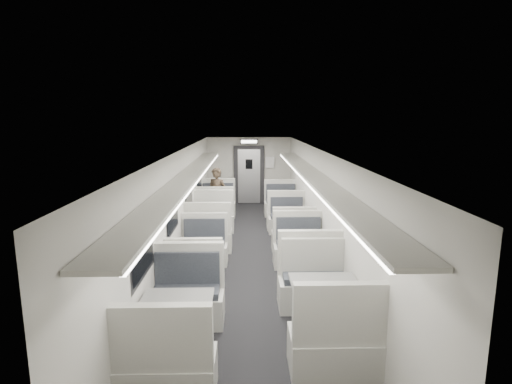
{
  "coord_description": "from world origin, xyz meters",
  "views": [
    {
      "loc": [
        -0.09,
        -8.35,
        3.07
      ],
      "look_at": [
        0.15,
        1.62,
        1.22
      ],
      "focal_mm": 28.0,
      "sensor_mm": 36.0,
      "label": 1
    }
  ],
  "objects_px": {
    "booth_right_a": "(283,209)",
    "booth_left_d": "(178,325)",
    "passenger": "(217,196)",
    "booth_left_b": "(211,225)",
    "booth_left_c": "(200,259)",
    "booth_right_b": "(290,227)",
    "exit_sign": "(249,142)",
    "booth_right_c": "(304,261)",
    "booth_right_d": "(323,307)",
    "booth_left_a": "(216,210)",
    "vestibule_door": "(249,175)"
  },
  "relations": [
    {
      "from": "booth_right_c",
      "to": "booth_right_d",
      "type": "bearing_deg",
      "value": -90.0
    },
    {
      "from": "booth_left_a",
      "to": "booth_left_c",
      "type": "bearing_deg",
      "value": -90.0
    },
    {
      "from": "booth_left_c",
      "to": "booth_right_b",
      "type": "height_order",
      "value": "booth_right_b"
    },
    {
      "from": "booth_left_d",
      "to": "vestibule_door",
      "type": "bearing_deg",
      "value": 83.96
    },
    {
      "from": "booth_left_d",
      "to": "booth_right_b",
      "type": "height_order",
      "value": "booth_left_d"
    },
    {
      "from": "booth_left_a",
      "to": "exit_sign",
      "type": "distance_m",
      "value": 3.1
    },
    {
      "from": "booth_right_b",
      "to": "passenger",
      "type": "distance_m",
      "value": 2.64
    },
    {
      "from": "exit_sign",
      "to": "booth_right_c",
      "type": "bearing_deg",
      "value": -81.35
    },
    {
      "from": "booth_right_b",
      "to": "exit_sign",
      "type": "height_order",
      "value": "exit_sign"
    },
    {
      "from": "booth_left_a",
      "to": "booth_left_d",
      "type": "relative_size",
      "value": 0.98
    },
    {
      "from": "passenger",
      "to": "booth_left_b",
      "type": "bearing_deg",
      "value": -66.3
    },
    {
      "from": "booth_left_c",
      "to": "booth_left_b",
      "type": "bearing_deg",
      "value": 90.0
    },
    {
      "from": "booth_left_b",
      "to": "exit_sign",
      "type": "height_order",
      "value": "exit_sign"
    },
    {
      "from": "booth_left_b",
      "to": "booth_right_b",
      "type": "distance_m",
      "value": 2.0
    },
    {
      "from": "booth_left_d",
      "to": "booth_left_c",
      "type": "bearing_deg",
      "value": 90.0
    },
    {
      "from": "passenger",
      "to": "booth_left_c",
      "type": "bearing_deg",
      "value": -65.53
    },
    {
      "from": "booth_right_b",
      "to": "vestibule_door",
      "type": "distance_m",
      "value": 4.68
    },
    {
      "from": "booth_left_b",
      "to": "booth_left_a",
      "type": "bearing_deg",
      "value": 90.0
    },
    {
      "from": "booth_right_a",
      "to": "booth_right_b",
      "type": "xyz_separation_m",
      "value": [
        0.0,
        -1.9,
        -0.02
      ]
    },
    {
      "from": "passenger",
      "to": "booth_right_a",
      "type": "bearing_deg",
      "value": 30.73
    },
    {
      "from": "booth_right_d",
      "to": "vestibule_door",
      "type": "bearing_deg",
      "value": 96.33
    },
    {
      "from": "vestibule_door",
      "to": "booth_left_d",
      "type": "bearing_deg",
      "value": -96.04
    },
    {
      "from": "booth_right_b",
      "to": "booth_right_d",
      "type": "distance_m",
      "value": 4.49
    },
    {
      "from": "booth_right_a",
      "to": "exit_sign",
      "type": "xyz_separation_m",
      "value": [
        -1.0,
        2.14,
        1.9
      ]
    },
    {
      "from": "booth_left_b",
      "to": "vestibule_door",
      "type": "xyz_separation_m",
      "value": [
        1.0,
        4.43,
        0.64
      ]
    },
    {
      "from": "booth_left_c",
      "to": "booth_right_c",
      "type": "bearing_deg",
      "value": -6.16
    },
    {
      "from": "passenger",
      "to": "exit_sign",
      "type": "xyz_separation_m",
      "value": [
        0.96,
        2.34,
        1.45
      ]
    },
    {
      "from": "booth_left_d",
      "to": "vestibule_door",
      "type": "relative_size",
      "value": 1.07
    },
    {
      "from": "booth_left_c",
      "to": "booth_left_a",
      "type": "bearing_deg",
      "value": 90.0
    },
    {
      "from": "booth_left_d",
      "to": "passenger",
      "type": "relative_size",
      "value": 1.35
    },
    {
      "from": "vestibule_door",
      "to": "exit_sign",
      "type": "relative_size",
      "value": 3.39
    },
    {
      "from": "booth_left_b",
      "to": "booth_left_c",
      "type": "distance_m",
      "value": 2.42
    },
    {
      "from": "booth_right_a",
      "to": "exit_sign",
      "type": "bearing_deg",
      "value": 115.06
    },
    {
      "from": "booth_right_a",
      "to": "booth_left_d",
      "type": "bearing_deg",
      "value": -106.34
    },
    {
      "from": "booth_left_b",
      "to": "booth_left_c",
      "type": "xyz_separation_m",
      "value": [
        0.0,
        -2.42,
        -0.04
      ]
    },
    {
      "from": "booth_right_c",
      "to": "passenger",
      "type": "distance_m",
      "value": 4.69
    },
    {
      "from": "booth_left_c",
      "to": "passenger",
      "type": "distance_m",
      "value": 4.05
    },
    {
      "from": "booth_right_c",
      "to": "exit_sign",
      "type": "distance_m",
      "value": 6.92
    },
    {
      "from": "booth_left_c",
      "to": "exit_sign",
      "type": "height_order",
      "value": "exit_sign"
    },
    {
      "from": "booth_right_b",
      "to": "booth_right_c",
      "type": "height_order",
      "value": "booth_right_c"
    },
    {
      "from": "booth_left_d",
      "to": "booth_right_d",
      "type": "height_order",
      "value": "booth_right_d"
    },
    {
      "from": "booth_left_d",
      "to": "passenger",
      "type": "bearing_deg",
      "value": 89.69
    },
    {
      "from": "exit_sign",
      "to": "booth_left_a",
      "type": "bearing_deg",
      "value": -114.02
    },
    {
      "from": "booth_right_d",
      "to": "booth_left_d",
      "type": "bearing_deg",
      "value": -167.68
    },
    {
      "from": "booth_left_a",
      "to": "booth_left_c",
      "type": "xyz_separation_m",
      "value": [
        0.0,
        -4.12,
        -0.04
      ]
    },
    {
      "from": "booth_left_b",
      "to": "booth_right_d",
      "type": "distance_m",
      "value": 5.0
    },
    {
      "from": "booth_left_d",
      "to": "booth_right_b",
      "type": "xyz_separation_m",
      "value": [
        2.0,
        4.93,
        -0.04
      ]
    },
    {
      "from": "vestibule_door",
      "to": "exit_sign",
      "type": "distance_m",
      "value": 1.33
    },
    {
      "from": "booth_left_d",
      "to": "vestibule_door",
      "type": "xyz_separation_m",
      "value": [
        1.0,
        9.45,
        0.64
      ]
    },
    {
      "from": "booth_left_b",
      "to": "booth_left_c",
      "type": "bearing_deg",
      "value": -90.0
    }
  ]
}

